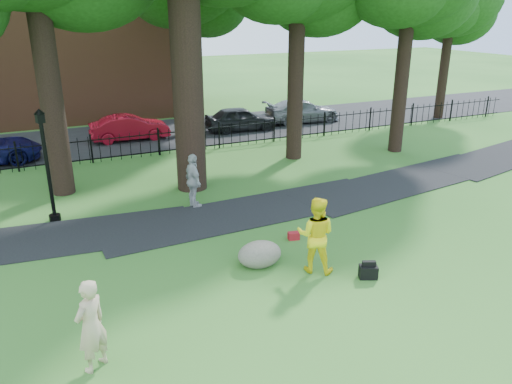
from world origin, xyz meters
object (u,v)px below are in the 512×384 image
lamppost (47,168)px  man (316,235)px  red_sedan (130,128)px  boulder (260,252)px  woman (91,326)px

lamppost → man: bearing=-65.4°
lamppost → red_sedan: size_ratio=0.91×
lamppost → red_sedan: 10.52m
man → red_sedan: 15.92m
lamppost → red_sedan: bearing=46.9°
boulder → red_sedan: 14.95m
boulder → lamppost: 7.37m
woman → man: 5.94m
man → lamppost: (-5.93, 6.33, 0.77)m
woman → red_sedan: (4.16, 17.35, -0.28)m
man → red_sedan: bearing=-46.1°
boulder → man: bearing=-37.4°
boulder → lamppost: size_ratio=0.33×
man → boulder: bearing=0.8°
red_sedan → boulder: bearing=-177.0°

